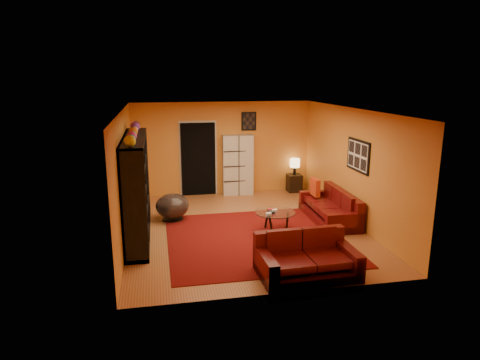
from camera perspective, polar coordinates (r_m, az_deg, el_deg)
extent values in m
plane|color=brown|center=(9.57, 0.54, -6.39)|extent=(6.00, 6.00, 0.00)
plane|color=white|center=(9.02, 0.58, 9.33)|extent=(6.00, 6.00, 0.00)
plane|color=orange|center=(12.11, -2.33, 4.24)|extent=(6.00, 0.00, 6.00)
plane|color=orange|center=(6.40, 6.04, -4.46)|extent=(6.00, 0.00, 6.00)
plane|color=orange|center=(9.05, -15.14, 0.53)|extent=(0.00, 6.00, 6.00)
plane|color=orange|center=(10.01, 14.72, 1.79)|extent=(0.00, 6.00, 6.00)
cube|color=#510909|center=(8.95, 2.09, -7.81)|extent=(3.60, 3.60, 0.01)
cube|color=black|center=(12.03, -5.59, 2.77)|extent=(0.95, 0.10, 2.04)
cube|color=black|center=(9.68, 15.49, 3.16)|extent=(0.03, 1.00, 0.70)
cube|color=black|center=(12.12, 1.19, 7.84)|extent=(0.42, 0.03, 0.52)
cube|color=black|center=(9.09, -13.63, -0.94)|extent=(0.45, 3.00, 2.10)
imported|color=black|center=(9.02, -13.31, -1.56)|extent=(0.88, 0.11, 0.50)
cube|color=#4B0A0C|center=(10.23, 11.73, -4.39)|extent=(0.89, 2.05, 0.32)
cube|color=#4B0A0C|center=(10.28, 13.50, -2.86)|extent=(0.24, 2.03, 0.85)
cube|color=#4B0A0C|center=(9.38, 13.79, -5.22)|extent=(0.84, 0.21, 0.62)
cube|color=#4B0A0C|center=(11.02, 10.06, -2.19)|extent=(0.84, 0.21, 0.62)
cube|color=#4B0A0C|center=(9.64, 12.78, -3.65)|extent=(0.63, 0.55, 0.12)
cube|color=#4B0A0C|center=(10.13, 11.60, -2.74)|extent=(0.63, 0.55, 0.12)
cube|color=#4B0A0C|center=(10.63, 10.54, -1.91)|extent=(0.63, 0.55, 0.12)
cube|color=#4B0A0C|center=(7.43, 8.92, -11.36)|extent=(1.67, 1.04, 0.32)
cube|color=#4B0A0C|center=(7.67, 7.88, -8.35)|extent=(1.64, 0.23, 0.85)
cube|color=#4B0A0C|center=(7.66, 14.10, -9.62)|extent=(0.21, 0.99, 0.62)
cube|color=#4B0A0C|center=(7.15, 3.44, -10.95)|extent=(0.21, 0.99, 0.62)
cube|color=#4B0A0C|center=(7.39, 11.45, -8.99)|extent=(0.64, 0.78, 0.12)
cube|color=#4B0A0C|center=(7.16, 6.74, -9.55)|extent=(0.64, 0.78, 0.12)
cube|color=red|center=(10.67, 9.96, -0.94)|extent=(0.12, 0.42, 0.42)
cylinder|color=silver|center=(9.25, 4.71, -4.30)|extent=(0.87, 0.87, 0.02)
cylinder|color=black|center=(9.38, 6.31, -5.49)|extent=(0.05, 0.05, 0.42)
cylinder|color=black|center=(9.51, 3.58, -5.16)|extent=(0.05, 0.05, 0.42)
cylinder|color=black|center=(9.08, 4.16, -6.10)|extent=(0.05, 0.05, 0.42)
cube|color=beige|center=(12.06, -0.31, 2.03)|extent=(0.87, 0.42, 1.70)
cylinder|color=black|center=(10.21, -8.95, -5.13)|extent=(0.44, 0.44, 0.03)
cylinder|color=black|center=(10.19, -8.97, -4.71)|extent=(0.06, 0.06, 0.15)
ellipsoid|color=#423A3B|center=(10.11, -9.02, -3.42)|extent=(0.77, 0.77, 0.58)
cube|color=black|center=(12.56, 7.24, -0.40)|extent=(0.41, 0.41, 0.50)
cylinder|color=black|center=(12.48, 7.29, 1.21)|extent=(0.08, 0.08, 0.23)
cylinder|color=#FFD98C|center=(12.43, 7.32, 2.28)|extent=(0.28, 0.28, 0.25)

